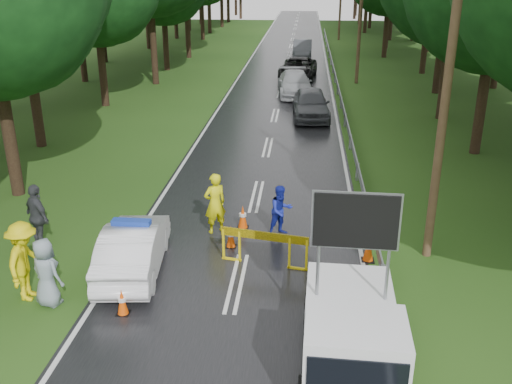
# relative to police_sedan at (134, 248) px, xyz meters

# --- Properties ---
(ground) EXTENTS (160.00, 160.00, 0.00)m
(ground) POSITION_rel_police_sedan_xyz_m (2.80, -0.40, -0.68)
(ground) COLOR #1E4112
(ground) RESTS_ON ground
(road) EXTENTS (7.00, 140.00, 0.02)m
(road) POSITION_rel_police_sedan_xyz_m (2.80, 29.60, -0.67)
(road) COLOR black
(road) RESTS_ON ground
(guardrail) EXTENTS (0.12, 60.06, 0.70)m
(guardrail) POSITION_rel_police_sedan_xyz_m (6.50, 29.27, -0.13)
(guardrail) COLOR gray
(guardrail) RESTS_ON ground
(utility_pole_near) EXTENTS (1.40, 0.24, 10.00)m
(utility_pole_near) POSITION_rel_police_sedan_xyz_m (8.00, 1.60, 4.39)
(utility_pole_near) COLOR #4C3523
(utility_pole_near) RESTS_ON ground
(utility_pole_mid) EXTENTS (1.40, 0.24, 10.00)m
(utility_pole_mid) POSITION_rel_police_sedan_xyz_m (8.00, 27.60, 4.39)
(utility_pole_mid) COLOR #4C3523
(utility_pole_mid) RESTS_ON ground
(police_sedan) EXTENTS (1.85, 4.23, 1.49)m
(police_sedan) POSITION_rel_police_sedan_xyz_m (0.00, 0.00, 0.00)
(police_sedan) COLOR white
(police_sedan) RESTS_ON ground
(work_truck) EXTENTS (2.08, 4.40, 3.45)m
(work_truck) POSITION_rel_police_sedan_xyz_m (5.47, -3.72, 0.26)
(work_truck) COLOR gray
(work_truck) RESTS_ON ground
(barrier) EXTENTS (2.40, 0.53, 1.01)m
(barrier) POSITION_rel_police_sedan_xyz_m (3.44, 0.60, 0.08)
(barrier) COLOR yellow
(barrier) RESTS_ON ground
(officer) EXTENTS (0.84, 0.77, 1.92)m
(officer) POSITION_rel_police_sedan_xyz_m (1.80, 2.56, 0.28)
(officer) COLOR yellow
(officer) RESTS_ON ground
(civilian) EXTENTS (0.97, 0.92, 1.57)m
(civilian) POSITION_rel_police_sedan_xyz_m (3.80, 2.60, 0.11)
(civilian) COLOR #1824A0
(civilian) RESTS_ON ground
(bystander_left) EXTENTS (0.78, 1.33, 2.03)m
(bystander_left) POSITION_rel_police_sedan_xyz_m (-2.21, -1.54, 0.34)
(bystander_left) COLOR yellow
(bystander_left) RESTS_ON ground
(bystander_mid) EXTENTS (1.20, 1.08, 1.96)m
(bystander_mid) POSITION_rel_police_sedan_xyz_m (-3.10, 1.10, 0.30)
(bystander_mid) COLOR #383A3E
(bystander_mid) RESTS_ON ground
(bystander_right) EXTENTS (1.00, 0.85, 1.73)m
(bystander_right) POSITION_rel_police_sedan_xyz_m (-1.59, -1.79, 0.19)
(bystander_right) COLOR gray
(bystander_right) RESTS_ON ground
(queue_car_first) EXTENTS (2.15, 4.79, 1.60)m
(queue_car_first) POSITION_rel_police_sedan_xyz_m (4.75, 17.16, 0.12)
(queue_car_first) COLOR #414349
(queue_car_first) RESTS_ON ground
(queue_car_second) EXTENTS (2.53, 5.26, 1.48)m
(queue_car_second) POSITION_rel_police_sedan_xyz_m (3.75, 23.16, 0.06)
(queue_car_second) COLOR #9A9CA1
(queue_car_second) RESTS_ON ground
(queue_car_third) EXTENTS (2.94, 5.55, 1.49)m
(queue_car_third) POSITION_rel_police_sedan_xyz_m (3.84, 29.16, 0.06)
(queue_car_third) COLOR black
(queue_car_third) RESTS_ON ground
(queue_car_fourth) EXTENTS (1.69, 4.77, 1.57)m
(queue_car_fourth) POSITION_rel_police_sedan_xyz_m (4.06, 39.65, 0.10)
(queue_car_fourth) COLOR #46494F
(queue_car_fourth) RESTS_ON ground
(cone_near_left) EXTENTS (0.32, 0.32, 0.67)m
(cone_near_left) POSITION_rel_police_sedan_xyz_m (0.30, -2.06, -0.36)
(cone_near_left) COLOR black
(cone_near_left) RESTS_ON ground
(cone_center) EXTENTS (0.32, 0.32, 0.68)m
(cone_center) POSITION_rel_police_sedan_xyz_m (2.39, 1.60, -0.35)
(cone_center) COLOR black
(cone_center) RESTS_ON ground
(cone_far) EXTENTS (0.36, 0.36, 0.76)m
(cone_far) POSITION_rel_police_sedan_xyz_m (2.60, 2.93, -0.31)
(cone_far) COLOR black
(cone_far) RESTS_ON ground
(cone_left_mid) EXTENTS (0.32, 0.32, 0.68)m
(cone_left_mid) POSITION_rel_police_sedan_xyz_m (-0.60, 0.10, -0.35)
(cone_left_mid) COLOR black
(cone_left_mid) RESTS_ON ground
(cone_right) EXTENTS (0.36, 0.36, 0.76)m
(cone_right) POSITION_rel_police_sedan_xyz_m (6.30, 1.10, -0.31)
(cone_right) COLOR black
(cone_right) RESTS_ON ground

